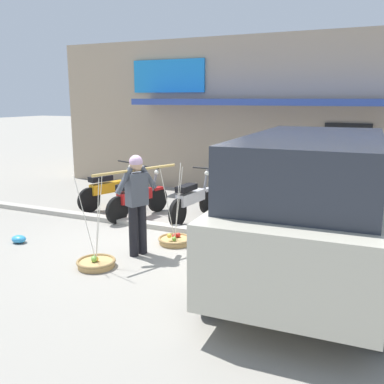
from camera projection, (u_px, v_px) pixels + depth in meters
name	position (u px, v px, depth m)	size (l,w,h in m)	color
ground_plane	(159.00, 241.00, 7.91)	(90.00, 90.00, 0.00)	gray
sidewalk_curb	(175.00, 228.00, 8.52)	(20.00, 0.24, 0.10)	#AEA89C
fruit_vendor	(137.00, 198.00, 7.03)	(0.68, 1.51, 1.70)	black
fruit_basket_left_side	(175.00, 240.00, 7.76)	(0.61, 0.61, 1.45)	tan
fruit_basket_right_side	(96.00, 262.00, 6.69)	(0.61, 0.61, 1.45)	tan
motorcycle_nearest_shop	(110.00, 189.00, 10.23)	(0.76, 1.74, 1.09)	black
motorcycle_second_in_row	(137.00, 198.00, 9.38)	(0.63, 1.78, 1.09)	black
motorcycle_third_in_row	(192.00, 199.00, 9.22)	(0.54, 1.82, 1.09)	black
parked_truck	(312.00, 203.00, 6.07)	(2.26, 4.86, 2.10)	beige
storefront_building	(289.00, 114.00, 13.33)	(13.00, 6.00, 4.20)	tan
plastic_litter_bag	(19.00, 239.00, 7.81)	(0.28, 0.22, 0.14)	#3393D1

